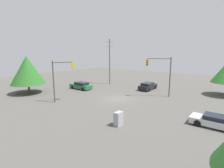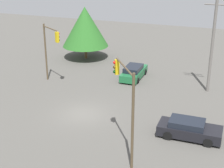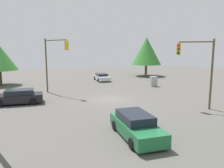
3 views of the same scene
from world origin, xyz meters
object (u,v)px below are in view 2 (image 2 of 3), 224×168
at_px(traffic_signal_main, 50,45).
at_px(traffic_signal_cross, 126,96).
at_px(sedan_green, 134,72).
at_px(sedan_dark, 189,129).

height_order(traffic_signal_main, traffic_signal_cross, traffic_signal_cross).
relative_size(sedan_green, traffic_signal_main, 0.77).
bearing_deg(traffic_signal_cross, sedan_green, -19.75).
xyz_separation_m(sedan_green, traffic_signal_cross, (-3.99, 14.97, 3.82)).
bearing_deg(sedan_dark, traffic_signal_cross, -42.98).
relative_size(sedan_dark, traffic_signal_cross, 0.72).
distance_m(sedan_dark, traffic_signal_main, 17.20).
distance_m(traffic_signal_main, traffic_signal_cross, 15.83).
relative_size(traffic_signal_main, traffic_signal_cross, 0.94).
bearing_deg(traffic_signal_cross, sedan_dark, -77.64).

